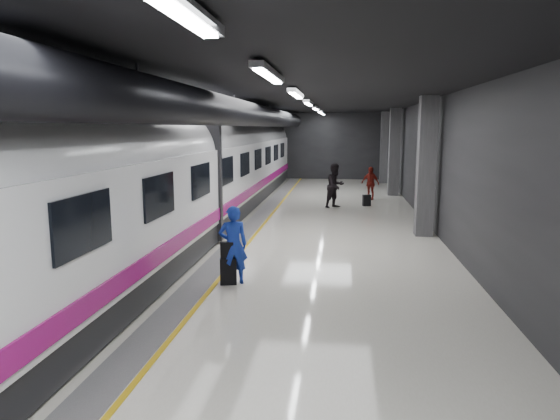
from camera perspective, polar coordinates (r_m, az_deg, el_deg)
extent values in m
plane|color=silver|center=(15.07, -0.17, -4.03)|extent=(40.00, 40.00, 0.00)
cube|color=black|center=(14.70, -0.18, 13.29)|extent=(10.00, 40.00, 0.02)
cube|color=#28282B|center=(34.62, 4.01, 7.30)|extent=(10.00, 0.02, 4.50)
cube|color=#28282B|center=(16.12, -18.15, 4.48)|extent=(0.02, 40.00, 4.50)
cube|color=#28282B|center=(14.94, 19.27, 4.07)|extent=(0.02, 40.00, 4.50)
cube|color=slate|center=(15.30, -5.20, -3.85)|extent=(0.65, 39.80, 0.01)
cube|color=gold|center=(15.22, -3.73, -3.90)|extent=(0.10, 39.80, 0.01)
cylinder|color=black|center=(14.89, -5.24, 11.09)|extent=(0.80, 38.00, 0.80)
cube|color=silver|center=(8.68, -1.25, 15.34)|extent=(0.22, 2.60, 0.10)
cube|color=silver|center=(13.63, 1.85, 13.17)|extent=(0.22, 2.60, 0.10)
cube|color=silver|center=(18.61, 3.28, 12.15)|extent=(0.22, 2.60, 0.10)
cube|color=silver|center=(23.60, 4.10, 11.55)|extent=(0.22, 2.60, 0.10)
cube|color=silver|center=(28.59, 4.63, 11.17)|extent=(0.22, 2.60, 0.10)
cube|color=silver|center=(32.58, 4.94, 10.94)|extent=(0.22, 2.60, 0.10)
cube|color=#515154|center=(16.81, 16.35, 4.75)|extent=(0.55, 0.55, 4.50)
cube|color=#515154|center=(26.71, 12.93, 6.47)|extent=(0.55, 0.55, 4.50)
cube|color=#515154|center=(32.68, 11.87, 7.00)|extent=(0.55, 0.55, 4.50)
cube|color=black|center=(15.73, -12.01, -2.37)|extent=(2.80, 38.00, 0.60)
cube|color=white|center=(15.51, -12.18, 2.70)|extent=(2.90, 38.00, 2.20)
cylinder|color=white|center=(15.43, -12.31, 6.21)|extent=(2.80, 38.00, 2.80)
cube|color=#8E0C63|center=(15.21, -6.84, -0.33)|extent=(0.04, 38.00, 0.35)
cube|color=black|center=(15.48, -12.22, 3.62)|extent=(3.05, 0.25, 3.80)
cube|color=black|center=(7.60, -21.54, -1.50)|extent=(0.05, 1.60, 0.85)
cube|color=black|center=(10.30, -13.61, 1.59)|extent=(0.05, 1.60, 0.85)
cube|color=black|center=(13.13, -9.02, 3.37)|extent=(0.05, 1.60, 0.85)
cube|color=black|center=(16.02, -6.07, 4.50)|extent=(0.05, 1.60, 0.85)
cube|color=black|center=(18.94, -4.02, 5.28)|extent=(0.05, 1.60, 0.85)
cube|color=black|center=(21.89, -2.51, 5.85)|extent=(0.05, 1.60, 0.85)
cube|color=black|center=(24.85, -1.36, 6.27)|extent=(0.05, 1.60, 0.85)
cube|color=black|center=(27.82, -0.46, 6.61)|extent=(0.05, 1.60, 0.85)
cube|color=black|center=(30.79, 0.27, 6.88)|extent=(0.05, 1.60, 0.85)
imported|color=#1826B6|center=(11.29, -5.39, -4.00)|extent=(0.75, 0.61, 1.78)
cube|color=black|center=(11.40, -5.91, -6.96)|extent=(0.40, 0.30, 0.60)
cube|color=black|center=(11.26, -6.10, -4.60)|extent=(0.32, 0.23, 0.38)
imported|color=black|center=(22.09, 6.34, 2.78)|extent=(1.20, 1.19, 1.96)
imported|color=maroon|center=(24.90, 10.27, 3.04)|extent=(1.01, 0.84, 1.62)
cube|color=black|center=(22.89, 9.88, 1.10)|extent=(0.39, 0.30, 0.51)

